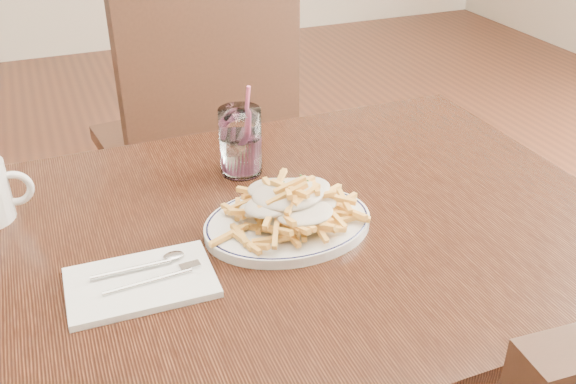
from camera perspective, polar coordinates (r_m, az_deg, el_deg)
name	(u,v)px	position (r m, az deg, el deg)	size (l,w,h in m)	color
table	(268,266)	(1.11, -1.76, -6.57)	(1.20, 0.80, 0.75)	black
chair_far	(200,128)	(1.82, -7.81, 5.65)	(0.53, 0.53, 1.03)	black
fries_plate	(288,224)	(1.05, 0.00, -2.83)	(0.29, 0.25, 0.02)	white
loaded_fries	(288,201)	(1.03, 0.00, -0.78)	(0.24, 0.20, 0.07)	#EDAF48
napkin	(141,282)	(0.96, -12.94, -7.83)	(0.21, 0.14, 0.01)	white
cutlery	(139,276)	(0.96, -13.06, -7.30)	(0.17, 0.06, 0.01)	silver
water_glass	(241,145)	(1.21, -4.22, 4.17)	(0.08, 0.08, 0.17)	white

